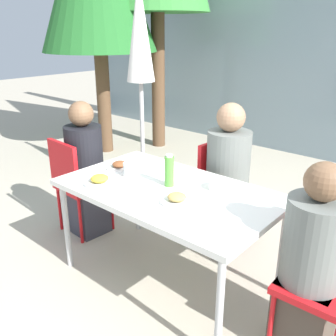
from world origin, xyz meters
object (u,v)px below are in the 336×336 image
Objects in this scene: chair_right at (324,268)px; chair_left at (75,180)px; person_right at (311,268)px; bottle at (169,171)px; salad_bowl at (220,185)px; person_far at (227,181)px; chair_far at (223,184)px; closed_umbrella at (140,44)px; drinking_cup at (128,169)px; person_left at (86,173)px.

chair_left is at bearing 1.82° from chair_right.
person_right is 1.08m from bottle.
bottle reaches higher than salad_bowl.
person_right is at bearing 59.19° from person_far.
chair_right is at bearing -8.18° from salad_bowl.
chair_far is at bearing -36.35° from person_right.
closed_umbrella is (-2.24, 0.96, 1.07)m from person_right.
drinking_cup is 0.71× the size of salad_bowl.
chair_left is 0.75m from drinking_cup.
chair_far is 5.82× the size of salad_bowl.
person_right is (2.02, -0.03, -0.03)m from person_left.
drinking_cup is (-0.41, -0.72, 0.21)m from person_far.
bottle is at bearing -38.29° from closed_umbrella.
chair_right is 1.13m from bottle.
bottle is (1.04, 0.06, 0.33)m from chair_left.
chair_right is 0.10m from person_right.
closed_umbrella reaches higher than bottle.
bottle is (0.98, -0.02, 0.27)m from person_left.
chair_left is at bearing -49.62° from chair_far.
chair_left is 2.12m from chair_right.
chair_far is 0.71× the size of person_far.
closed_umbrella is at bearing 102.55° from chair_left.
bottle is at bearing 6.67° from chair_left.
chair_far is 0.78m from bottle.
person_far is (-0.96, 0.66, 0.04)m from person_right.
drinking_cup is at bearing -159.10° from salad_bowl.
person_far is (0.08, -0.06, 0.06)m from chair_far.
chair_left is 1.38m from salad_bowl.
chair_right is 1.17m from person_far.
chair_right is 8.23× the size of drinking_cup.
chair_right is 0.76× the size of person_right.
chair_left is 0.76× the size of person_right.
person_far is 5.38× the size of bottle.
chair_far is at bearing 38.52° from person_left.
chair_left and chair_far have the same top height.
salad_bowl is at bearing -9.82° from chair_right.
person_left is at bearing 57.94° from chair_left.
bottle is (-0.07, -0.65, 0.27)m from person_far.
closed_umbrella reaches higher than drinking_cup.
closed_umbrella reaches higher than chair_far.
closed_umbrella is (-2.28, 0.88, 1.10)m from chair_right.
chair_left reaches higher than drinking_cup.
person_right is 0.79m from salad_bowl.
person_right is at bearing -23.29° from closed_umbrella.
salad_bowl is at bearing 29.68° from person_far.
person_right is at bearing 4.63° from chair_left.
person_far is at bearing -31.64° from chair_right.
bottle is at bearing -2.47° from person_far.
person_left is 2.07m from chair_right.
bottle is at bearing 1.94° from chair_right.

